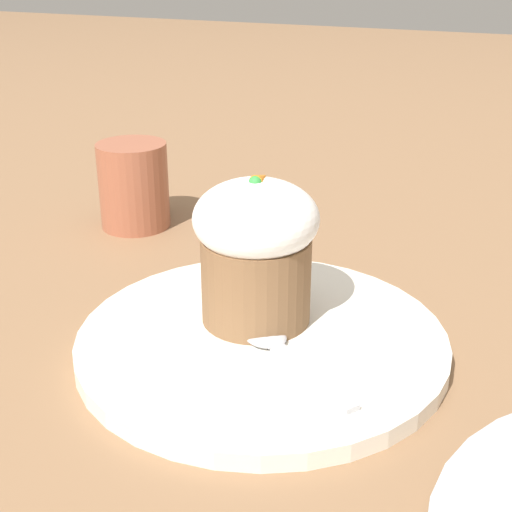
# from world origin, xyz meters

# --- Properties ---
(ground_plane) EXTENTS (4.00, 4.00, 0.00)m
(ground_plane) POSITION_xyz_m (0.00, 0.00, 0.00)
(ground_plane) COLOR #846042
(dessert_plate) EXTENTS (0.26, 0.26, 0.01)m
(dessert_plate) POSITION_xyz_m (0.00, 0.00, 0.01)
(dessert_plate) COLOR white
(dessert_plate) RESTS_ON ground_plane
(carrot_cake) EXTENTS (0.09, 0.09, 0.11)m
(carrot_cake) POSITION_xyz_m (0.02, 0.01, 0.07)
(carrot_cake) COLOR brown
(carrot_cake) RESTS_ON dessert_plate
(spoon) EXTENTS (0.08, 0.11, 0.01)m
(spoon) POSITION_xyz_m (-0.02, -0.02, 0.02)
(spoon) COLOR #B7B7BC
(spoon) RESTS_ON dessert_plate
(coffee_cup) EXTENTS (0.10, 0.07, 0.09)m
(coffee_cup) POSITION_xyz_m (0.17, 0.21, 0.04)
(coffee_cup) COLOR #9E563D
(coffee_cup) RESTS_ON ground_plane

